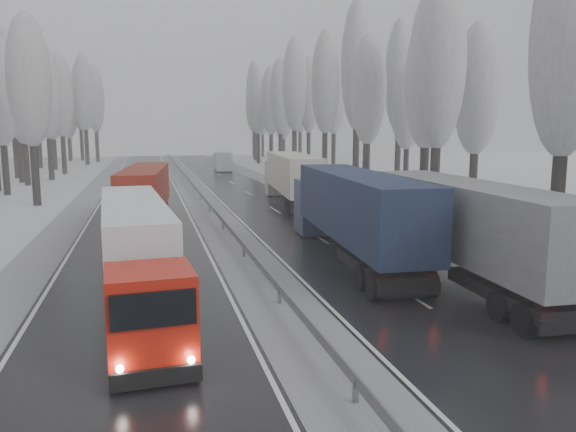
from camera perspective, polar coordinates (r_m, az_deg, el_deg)
name	(u,v)px	position (r m, az deg, el deg)	size (l,w,h in m)	color
carriageway_right	(293,222)	(39.68, 0.56, -0.59)	(7.50, 200.00, 0.03)	black
carriageway_left	(140,228)	(38.43, -14.77, -1.20)	(7.50, 200.00, 0.03)	black
median_slush	(219,225)	(38.71, -6.98, -0.89)	(3.00, 200.00, 0.04)	#93969A
shoulder_right	(359,219)	(41.20, 7.24, -0.30)	(2.40, 200.00, 0.04)	#93969A
shoulder_left	(61,231)	(38.83, -22.09, -1.45)	(2.40, 200.00, 0.04)	#93969A
median_guardrail	(219,216)	(38.60, -6.99, -0.05)	(0.12, 200.00, 0.76)	slate
tree_16	(569,41)	(30.95, 26.64, 15.61)	(3.60, 3.60, 16.53)	black
tree_18	(439,66)	(40.03, 15.10, 14.54)	(3.60, 3.60, 16.58)	black
tree_19	(477,90)	(46.15, 18.69, 12.00)	(3.60, 3.60, 14.57)	black
tree_20	(426,84)	(48.71, 13.89, 12.87)	(3.60, 3.60, 15.71)	black
tree_21	(428,67)	(53.44, 14.08, 14.49)	(3.60, 3.60, 18.62)	black
tree_22	(368,91)	(57.81, 8.16, 12.47)	(3.60, 3.60, 15.86)	black
tree_23	(408,108)	(63.94, 12.07, 10.69)	(3.60, 3.60, 13.55)	black
tree_24	(357,66)	(63.40, 7.07, 14.84)	(3.60, 3.60, 20.49)	black
tree_25	(400,77)	(69.70, 11.31, 13.65)	(3.60, 3.60, 19.44)	black
tree_26	(325,84)	(72.83, 3.82, 13.26)	(3.60, 3.60, 18.78)	black
tree_27	(366,93)	(78.96, 7.97, 12.31)	(3.60, 3.60, 17.62)	black
tree_28	(295,85)	(82.76, 0.67, 13.12)	(3.60, 3.60, 19.62)	black
tree_29	(334,95)	(88.64, 4.71, 12.19)	(3.60, 3.60, 18.11)	black
tree_30	(280,97)	(92.18, -0.77, 11.99)	(3.60, 3.60, 17.86)	black
tree_31	(309,96)	(97.57, 2.13, 12.08)	(3.60, 3.60, 18.58)	black
tree_32	(271,101)	(99.49, -1.75, 11.57)	(3.60, 3.60, 17.33)	black
tree_33	(283,113)	(104.02, -0.51, 10.40)	(3.60, 3.60, 14.33)	black
tree_34	(258,102)	(106.27, -3.07, 11.49)	(3.60, 3.60, 17.63)	black
tree_35	(300,101)	(112.28, 1.24, 11.57)	(3.60, 3.60, 18.25)	black
tree_36	(255,96)	(116.25, -3.38, 12.08)	(3.60, 3.60, 20.23)	black
tree_37	(284,109)	(121.53, -0.43, 10.80)	(3.60, 3.60, 16.37)	black
tree_38	(254,105)	(126.87, -3.52, 11.17)	(3.60, 3.60, 17.97)	black
tree_39	(262,111)	(131.29, -2.61, 10.60)	(3.60, 3.60, 16.19)	black
tree_62	(29,82)	(52.56, -24.83, 12.25)	(3.60, 3.60, 16.04)	black
tree_64	(0,93)	(62.18, -27.25, 11.07)	(3.60, 3.60, 15.42)	black
tree_66	(22,99)	(71.58, -25.41, 10.69)	(3.60, 3.60, 15.23)	black
tree_67	(16,90)	(75.83, -25.93, 11.41)	(3.60, 3.60, 17.09)	black
tree_68	(46,94)	(78.01, -23.33, 11.27)	(3.60, 3.60, 16.65)	black
tree_69	(11,82)	(82.91, -26.34, 12.09)	(3.60, 3.60, 19.35)	black
tree_70	(60,97)	(87.95, -22.13, 11.18)	(3.60, 3.60, 17.09)	black
tree_71	(29,86)	(92.73, -24.82, 11.86)	(3.60, 3.60, 19.61)	black
tree_72	(52,108)	(97.51, -22.87, 10.10)	(3.60, 3.60, 15.11)	black
tree_73	(36,100)	(101.96, -24.20, 10.70)	(3.60, 3.60, 17.22)	black
tree_74	(84,93)	(107.87, -20.03, 11.63)	(3.60, 3.60, 19.68)	black
tree_75	(33,98)	(113.03, -24.49, 10.88)	(3.60, 3.60, 18.60)	black
tree_76	(95,100)	(117.09, -19.04, 11.07)	(3.60, 3.60, 18.55)	black
tree_77	(68,114)	(121.55, -21.48, 9.58)	(3.60, 3.60, 14.32)	black
tree_78	(79,98)	(124.00, -20.44, 11.15)	(3.60, 3.60, 19.55)	black
tree_79	(68,107)	(128.22, -21.46, 10.30)	(3.60, 3.60, 17.07)	black
truck_grey_tarp	(455,222)	(25.35, 16.58, -0.60)	(3.36, 17.05, 4.35)	#4C4D51
truck_blue_box	(351,209)	(28.27, 6.43, 0.76)	(3.82, 17.38, 4.43)	navy
truck_cream_box	(291,175)	(48.52, 0.27, 4.17)	(4.21, 17.18, 4.37)	#ACA598
box_truck_distant	(223,161)	(87.75, -6.65, 5.54)	(2.86, 7.96, 2.93)	silver
truck_red_white	(136,245)	(22.06, -15.21, -2.87)	(3.30, 14.69, 3.74)	red
truck_red_red	(143,194)	(37.74, -14.47, 2.15)	(3.84, 15.55, 3.95)	red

